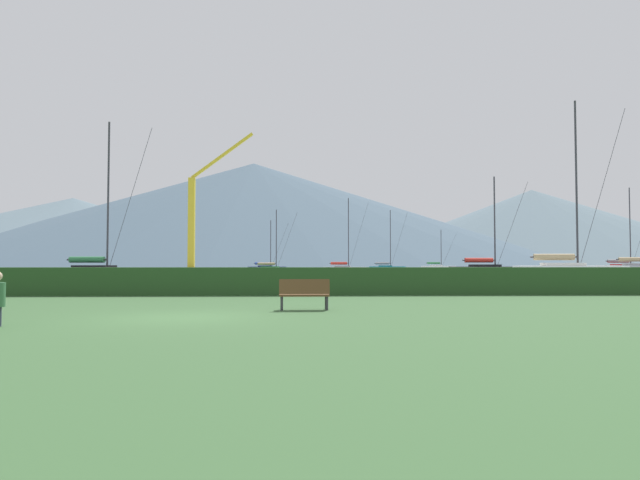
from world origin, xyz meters
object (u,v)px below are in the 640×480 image
at_px(sailboat_slip_8, 439,268).
at_px(sailboat_slip_2, 101,274).
at_px(sailboat_slip_4, 346,269).
at_px(sailboat_slip_7, 627,269).
at_px(park_bench_near_path, 304,293).
at_px(sailboat_slip_5, 268,269).
at_px(sailboat_slip_10, 490,271).
at_px(sailboat_slip_1, 388,269).
at_px(sailboat_slip_0, 571,272).
at_px(sailboat_slip_6, 273,270).
at_px(dock_crane, 195,229).

bearing_deg(sailboat_slip_8, sailboat_slip_2, -109.18).
height_order(sailboat_slip_4, sailboat_slip_7, sailboat_slip_7).
xyz_separation_m(sailboat_slip_7, park_bench_near_path, (-43.89, -58.44, -0.17)).
relative_size(sailboat_slip_5, sailboat_slip_7, 0.71).
relative_size(sailboat_slip_2, sailboat_slip_10, 1.18).
height_order(sailboat_slip_1, sailboat_slip_5, sailboat_slip_1).
relative_size(sailboat_slip_7, sailboat_slip_10, 1.18).
distance_m(sailboat_slip_0, park_bench_near_path, 33.80).
relative_size(sailboat_slip_4, sailboat_slip_7, 0.91).
relative_size(sailboat_slip_6, park_bench_near_path, 5.36).
relative_size(sailboat_slip_5, sailboat_slip_10, 0.84).
bearing_deg(sailboat_slip_1, sailboat_slip_0, -72.74).
bearing_deg(dock_crane, sailboat_slip_1, 38.00).
height_order(sailboat_slip_2, sailboat_slip_7, sailboat_slip_7).
bearing_deg(sailboat_slip_6, sailboat_slip_4, 41.60).
distance_m(sailboat_slip_5, sailboat_slip_7, 51.22).
distance_m(sailboat_slip_4, sailboat_slip_6, 11.70).
bearing_deg(park_bench_near_path, sailboat_slip_2, 119.23).
bearing_deg(sailboat_slip_8, sailboat_slip_7, -44.54).
bearing_deg(sailboat_slip_1, sailboat_slip_4, -108.52).
bearing_deg(dock_crane, park_bench_near_path, -76.72).
height_order(sailboat_slip_5, dock_crane, dock_crane).
distance_m(sailboat_slip_2, sailboat_slip_8, 74.63).
height_order(sailboat_slip_8, park_bench_near_path, sailboat_slip_8).
bearing_deg(sailboat_slip_7, park_bench_near_path, -119.54).
distance_m(sailboat_slip_1, sailboat_slip_7, 35.01).
relative_size(sailboat_slip_4, sailboat_slip_5, 1.28).
height_order(sailboat_slip_0, sailboat_slip_8, sailboat_slip_0).
xyz_separation_m(sailboat_slip_2, sailboat_slip_7, (58.09, 34.32, 0.02)).
distance_m(sailboat_slip_1, sailboat_slip_8, 14.37).
distance_m(sailboat_slip_2, dock_crane, 32.28).
xyz_separation_m(sailboat_slip_4, sailboat_slip_5, (-11.32, 11.33, -0.02)).
relative_size(sailboat_slip_0, sailboat_slip_5, 1.72).
bearing_deg(sailboat_slip_4, sailboat_slip_1, 70.20).
bearing_deg(sailboat_slip_1, sailboat_slip_5, -158.97).
height_order(sailboat_slip_0, sailboat_slip_6, sailboat_slip_0).
relative_size(park_bench_near_path, dock_crane, 0.09).
bearing_deg(sailboat_slip_4, sailboat_slip_0, -59.14).
relative_size(sailboat_slip_7, dock_crane, 0.64).
bearing_deg(park_bench_near_path, sailboat_slip_1, 78.01).
bearing_deg(sailboat_slip_4, park_bench_near_path, -86.80).
height_order(sailboat_slip_8, sailboat_slip_10, sailboat_slip_10).
relative_size(sailboat_slip_0, sailboat_slip_10, 1.44).
xyz_separation_m(sailboat_slip_2, sailboat_slip_6, (10.88, 32.22, -0.14)).
xyz_separation_m(sailboat_slip_0, sailboat_slip_1, (-6.23, 51.29, -0.20)).
distance_m(sailboat_slip_0, sailboat_slip_8, 60.94).
height_order(sailboat_slip_4, sailboat_slip_10, sailboat_slip_4).
bearing_deg(park_bench_near_path, sailboat_slip_8, 72.43).
bearing_deg(sailboat_slip_2, sailboat_slip_0, 16.16).
bearing_deg(sailboat_slip_1, sailboat_slip_10, -74.56).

